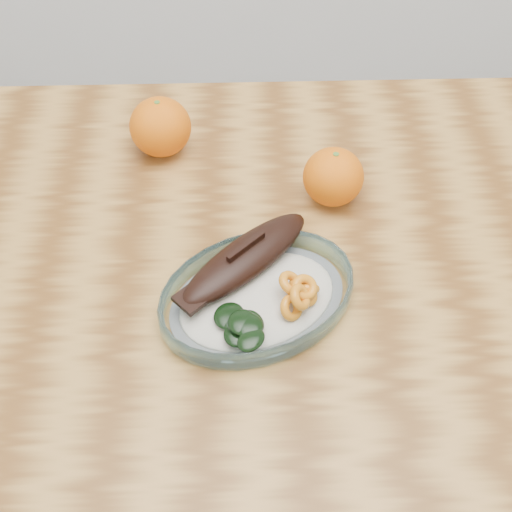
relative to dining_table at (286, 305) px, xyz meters
name	(u,v)px	position (x,y,z in m)	size (l,w,h in m)	color
ground	(276,480)	(0.00, 0.00, -0.65)	(3.00, 3.00, 0.00)	slate
dining_table	(286,305)	(0.00, 0.00, 0.00)	(1.20, 0.80, 0.75)	brown
plated_meal	(257,293)	(-0.04, -0.07, 0.12)	(0.59, 0.59, 0.08)	white
orange_left	(160,127)	(-0.18, 0.22, 0.14)	(0.09, 0.09, 0.09)	red
orange_right	(333,177)	(0.07, 0.11, 0.14)	(0.08, 0.08, 0.08)	red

